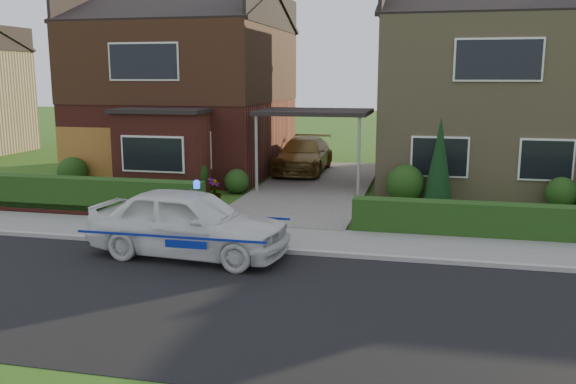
% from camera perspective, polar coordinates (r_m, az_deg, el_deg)
% --- Properties ---
extents(ground, '(120.00, 120.00, 0.00)m').
position_cam_1_polar(ground, '(11.18, -8.03, -9.87)').
color(ground, '#265216').
rests_on(ground, ground).
extents(road, '(60.00, 6.00, 0.02)m').
position_cam_1_polar(road, '(11.18, -8.03, -9.87)').
color(road, black).
rests_on(road, ground).
extents(kerb, '(60.00, 0.16, 0.12)m').
position_cam_1_polar(kerb, '(13.90, -3.55, -5.35)').
color(kerb, '#9E9993').
rests_on(kerb, ground).
extents(sidewalk, '(60.00, 2.00, 0.10)m').
position_cam_1_polar(sidewalk, '(14.87, -2.40, -4.29)').
color(sidewalk, slate).
rests_on(sidewalk, ground).
extents(driveway, '(3.80, 12.00, 0.12)m').
position_cam_1_polar(driveway, '(21.44, 2.46, 0.44)').
color(driveway, '#666059').
rests_on(driveway, ground).
extents(house_left, '(7.50, 9.53, 7.25)m').
position_cam_1_polar(house_left, '(25.52, -9.33, 10.44)').
color(house_left, maroon).
rests_on(house_left, ground).
extents(house_right, '(7.50, 8.06, 7.25)m').
position_cam_1_polar(house_right, '(23.82, 17.96, 9.69)').
color(house_right, '#928059').
rests_on(house_right, ground).
extents(carport_link, '(3.80, 3.00, 2.77)m').
position_cam_1_polar(carport_link, '(21.08, 2.49, 7.37)').
color(carport_link, black).
rests_on(carport_link, ground).
extents(garage_door, '(2.20, 0.10, 2.10)m').
position_cam_1_polar(garage_door, '(23.28, -18.44, 3.18)').
color(garage_door, '#8F581F').
rests_on(garage_door, ground).
extents(dwarf_wall, '(7.70, 0.25, 0.36)m').
position_cam_1_polar(dwarf_wall, '(18.24, -19.24, -1.64)').
color(dwarf_wall, maroon).
rests_on(dwarf_wall, ground).
extents(hedge_left, '(7.50, 0.55, 0.90)m').
position_cam_1_polar(hedge_left, '(18.40, -18.96, -2.09)').
color(hedge_left, '#113812').
rests_on(hedge_left, ground).
extents(hedge_right, '(7.50, 0.55, 0.80)m').
position_cam_1_polar(hedge_right, '(15.72, 19.80, -4.29)').
color(hedge_right, '#113812').
rests_on(hedge_right, ground).
extents(shrub_left_far, '(1.08, 1.08, 1.08)m').
position_cam_1_polar(shrub_left_far, '(23.09, -19.49, 1.78)').
color(shrub_left_far, '#113812').
rests_on(shrub_left_far, ground).
extents(shrub_left_mid, '(1.32, 1.32, 1.32)m').
position_cam_1_polar(shrub_left_mid, '(20.84, -9.28, 1.68)').
color(shrub_left_mid, '#113812').
rests_on(shrub_left_mid, ground).
extents(shrub_left_near, '(0.84, 0.84, 0.84)m').
position_cam_1_polar(shrub_left_near, '(20.62, -4.82, 1.00)').
color(shrub_left_near, '#113812').
rests_on(shrub_left_near, ground).
extents(shrub_right_near, '(1.20, 1.20, 1.20)m').
position_cam_1_polar(shrub_right_near, '(19.44, 10.92, 0.78)').
color(shrub_right_near, '#113812').
rests_on(shrub_right_near, ground).
extents(shrub_right_mid, '(0.96, 0.96, 0.96)m').
position_cam_1_polar(shrub_right_mid, '(19.95, 24.23, -0.08)').
color(shrub_right_mid, '#113812').
rests_on(shrub_right_mid, ground).
extents(conifer_a, '(0.90, 0.90, 2.60)m').
position_cam_1_polar(conifer_a, '(19.13, 13.97, 2.62)').
color(conifer_a, black).
rests_on(conifer_a, ground).
extents(police_car, '(4.08, 4.58, 1.68)m').
position_cam_1_polar(police_car, '(13.51, -9.25, -2.89)').
color(police_car, white).
rests_on(police_car, ground).
extents(driveway_car, '(1.95, 4.67, 1.35)m').
position_cam_1_polar(driveway_car, '(24.47, 1.47, 3.48)').
color(driveway_car, brown).
rests_on(driveway_car, driveway).
extents(potted_plant_b, '(0.45, 0.40, 0.67)m').
position_cam_1_polar(potted_plant_b, '(17.79, -8.44, -0.93)').
color(potted_plant_b, gray).
rests_on(potted_plant_b, ground).
extents(potted_plant_c, '(0.53, 0.53, 0.84)m').
position_cam_1_polar(potted_plant_c, '(18.78, -6.97, -0.01)').
color(potted_plant_c, gray).
rests_on(potted_plant_c, ground).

